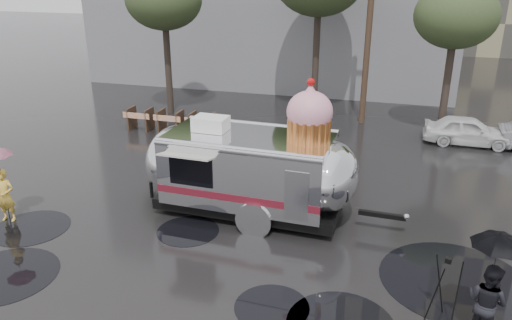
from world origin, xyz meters
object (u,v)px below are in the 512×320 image
(airstream_trailer, at_px, (253,167))
(tripod, at_px, (445,284))
(person_left, at_px, (5,196))
(person_right, at_px, (487,302))

(airstream_trailer, bearing_deg, tripod, -32.85)
(person_left, bearing_deg, person_right, -15.45)
(person_left, relative_size, person_right, 0.94)
(person_left, height_order, person_right, person_right)
(airstream_trailer, bearing_deg, person_right, -31.35)
(tripod, bearing_deg, person_left, -169.44)
(person_right, height_order, tripod, person_right)
(airstream_trailer, distance_m, person_left, 7.21)
(person_left, xyz_separation_m, tripod, (11.93, -1.14, 0.12))
(person_left, distance_m, person_right, 12.79)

